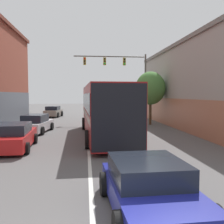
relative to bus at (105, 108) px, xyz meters
name	(u,v)px	position (x,y,z in m)	size (l,w,h in m)	color
lane_center_line	(88,137)	(-1.15, 0.20, -1.94)	(0.14, 40.81, 0.01)	silver
bus	(105,108)	(0.00, 0.00, 0.00)	(3.23, 12.27, 3.46)	maroon
hatchback_foreground	(149,187)	(0.24, -11.50, -1.34)	(2.31, 4.14, 1.25)	navy
parked_car_left_near	(53,112)	(-5.48, 16.64, -1.27)	(2.28, 4.02, 1.39)	slate
parked_car_left_mid	(12,137)	(-5.18, -3.51, -1.29)	(2.35, 4.73, 1.37)	red
parked_car_left_far	(36,124)	(-5.08, 2.61, -1.29)	(2.28, 4.54, 1.38)	silver
traffic_signal_gantry	(123,72)	(2.74, 10.59, 3.42)	(7.84, 0.36, 7.26)	#514C47
street_tree_near	(150,88)	(4.86, 6.90, 1.53)	(2.86, 2.58, 5.07)	#4C3823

